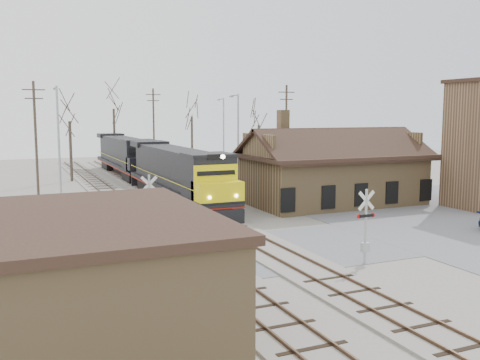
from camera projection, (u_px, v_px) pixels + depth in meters
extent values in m
plane|color=gray|center=(270.00, 250.00, 29.86)|extent=(140.00, 140.00, 0.00)
cube|color=slate|center=(270.00, 250.00, 29.86)|extent=(60.00, 9.00, 0.03)
cube|color=slate|center=(457.00, 214.00, 40.64)|extent=(22.00, 26.00, 0.03)
cube|color=gray|center=(187.00, 207.00, 43.50)|extent=(3.40, 90.00, 0.12)
cube|color=#473323|center=(178.00, 206.00, 43.20)|extent=(0.08, 90.00, 0.14)
cube|color=#473323|center=(195.00, 205.00, 43.77)|extent=(0.08, 90.00, 0.14)
cube|color=gray|center=(132.00, 211.00, 41.71)|extent=(3.40, 90.00, 0.12)
cube|color=#473323|center=(122.00, 210.00, 41.41)|extent=(0.08, 90.00, 0.14)
cube|color=#473323|center=(141.00, 209.00, 41.98)|extent=(0.08, 90.00, 0.14)
cube|color=#91754B|center=(333.00, 180.00, 45.29)|extent=(14.00, 8.00, 4.00)
cube|color=black|center=(333.00, 155.00, 45.03)|extent=(15.20, 9.20, 0.30)
cube|color=black|center=(349.00, 145.00, 42.82)|extent=(15.00, 4.71, 2.66)
cube|color=black|center=(319.00, 142.00, 47.00)|extent=(15.00, 4.71, 2.66)
cube|color=#91754B|center=(283.00, 123.00, 44.47)|extent=(0.80, 0.80, 2.20)
cube|color=#91754B|center=(21.00, 289.00, 17.18)|extent=(12.00, 10.00, 4.00)
cube|color=black|center=(17.00, 224.00, 16.91)|extent=(12.40, 10.40, 0.30)
cube|color=black|center=(204.00, 209.00, 39.61)|extent=(2.69, 4.31, 1.08)
cube|color=black|center=(156.00, 185.00, 52.35)|extent=(2.69, 4.31, 1.08)
cube|color=black|center=(176.00, 186.00, 45.87)|extent=(3.23, 21.55, 0.38)
cube|color=maroon|center=(177.00, 188.00, 45.90)|extent=(3.25, 21.55, 0.13)
cube|color=black|center=(172.00, 165.00, 46.89)|extent=(2.80, 15.62, 3.02)
cube|color=black|center=(208.00, 176.00, 38.42)|extent=(3.23, 3.02, 3.02)
cube|color=yellow|center=(218.00, 192.00, 36.86)|extent=(3.23, 1.94, 1.51)
cube|color=black|center=(224.00, 218.00, 36.09)|extent=(3.02, 0.25, 1.08)
cylinder|color=#FFF2CC|center=(223.00, 157.00, 35.65)|extent=(0.30, 0.10, 0.30)
cube|color=black|center=(137.00, 177.00, 59.66)|extent=(2.69, 4.31, 1.08)
cube|color=black|center=(114.00, 165.00, 72.40)|extent=(2.69, 4.31, 1.08)
cube|color=black|center=(124.00, 164.00, 65.93)|extent=(3.23, 21.55, 0.38)
cube|color=maroon|center=(125.00, 165.00, 65.95)|extent=(3.25, 21.55, 0.13)
cube|color=black|center=(122.00, 149.00, 66.94)|extent=(2.80, 15.62, 3.02)
cube|color=black|center=(139.00, 155.00, 58.47)|extent=(3.23, 3.02, 3.02)
cube|color=black|center=(143.00, 164.00, 56.92)|extent=(3.23, 1.94, 1.51)
cube|color=black|center=(146.00, 181.00, 56.14)|extent=(3.02, 0.25, 1.08)
cylinder|color=#A5A8AD|center=(366.00, 227.00, 26.97)|extent=(0.13, 0.13, 3.85)
cube|color=silver|center=(366.00, 201.00, 26.80)|extent=(1.01, 0.09, 1.01)
cube|color=silver|center=(366.00, 201.00, 26.80)|extent=(1.01, 0.09, 1.01)
cube|color=black|center=(366.00, 216.00, 26.90)|extent=(0.87, 0.19, 0.14)
cylinder|color=#B20C0C|center=(359.00, 216.00, 26.71)|extent=(0.23, 0.09, 0.23)
cylinder|color=#B20C0C|center=(373.00, 215.00, 27.09)|extent=(0.23, 0.09, 0.23)
cube|color=#A5A8AD|center=(365.00, 247.00, 27.10)|extent=(0.38, 0.29, 0.48)
cylinder|color=#A5A8AD|center=(150.00, 207.00, 32.53)|extent=(0.14, 0.14, 3.94)
cube|color=silver|center=(149.00, 184.00, 32.36)|extent=(1.02, 0.22, 1.03)
cube|color=silver|center=(149.00, 184.00, 32.36)|extent=(1.02, 0.22, 1.03)
cube|color=black|center=(149.00, 197.00, 32.46)|extent=(0.90, 0.30, 0.15)
cylinder|color=#B20C0C|center=(157.00, 197.00, 32.56)|extent=(0.25, 0.12, 0.24)
cylinder|color=#B20C0C|center=(142.00, 197.00, 32.36)|extent=(0.25, 0.12, 0.24)
cube|color=#A5A8AD|center=(150.00, 224.00, 32.67)|extent=(0.39, 0.30, 0.49)
cylinder|color=#A5A8AD|center=(59.00, 148.00, 42.57)|extent=(0.18, 0.18, 9.78)
cylinder|color=#A5A8AD|center=(55.00, 87.00, 42.79)|extent=(0.12, 1.80, 0.12)
cube|color=#A5A8AD|center=(55.00, 89.00, 43.53)|extent=(0.25, 0.50, 0.12)
cylinder|color=#A5A8AD|center=(238.00, 144.00, 50.83)|extent=(0.18, 0.18, 9.42)
cylinder|color=#A5A8AD|center=(234.00, 95.00, 51.08)|extent=(0.12, 1.80, 0.12)
cube|color=#A5A8AD|center=(231.00, 97.00, 51.82)|extent=(0.25, 0.50, 0.12)
cylinder|color=#A5A8AD|center=(224.00, 137.00, 65.08)|extent=(0.18, 0.18, 9.44)
cylinder|color=#A5A8AD|center=(221.00, 99.00, 65.33)|extent=(0.12, 1.80, 0.12)
cube|color=#A5A8AD|center=(218.00, 100.00, 66.07)|extent=(0.25, 0.50, 0.12)
cylinder|color=#382D23|center=(36.00, 139.00, 49.60)|extent=(0.24, 0.24, 10.57)
cube|color=#382D23|center=(34.00, 90.00, 49.04)|extent=(2.00, 0.10, 0.10)
cube|color=#382D23|center=(34.00, 98.00, 49.14)|extent=(1.60, 0.10, 0.10)
cylinder|color=#382D23|center=(154.00, 130.00, 71.17)|extent=(0.24, 0.24, 10.89)
cube|color=#382D23|center=(153.00, 95.00, 70.59)|extent=(2.00, 0.10, 0.10)
cube|color=#382D23|center=(153.00, 101.00, 70.69)|extent=(1.60, 0.10, 0.10)
cylinder|color=#382D23|center=(286.00, 133.00, 60.43)|extent=(0.24, 0.24, 10.77)
cube|color=#382D23|center=(287.00, 92.00, 59.86)|extent=(2.00, 0.10, 0.10)
cube|color=#382D23|center=(286.00, 99.00, 59.96)|extent=(1.60, 0.10, 0.10)
cylinder|color=#382D23|center=(71.00, 151.00, 59.94)|extent=(0.32, 0.32, 6.76)
cylinder|color=#382D23|center=(115.00, 138.00, 74.89)|extent=(0.32, 0.32, 8.25)
cylinder|color=#382D23|center=(192.00, 142.00, 74.18)|extent=(0.32, 0.32, 7.19)
cylinder|color=#382D23|center=(259.00, 147.00, 72.01)|extent=(0.32, 0.32, 6.08)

